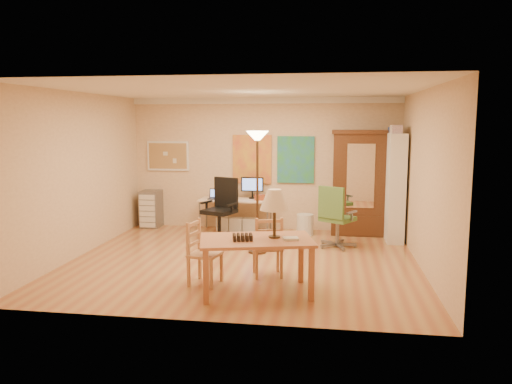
# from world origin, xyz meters

# --- Properties ---
(floor) EXTENTS (5.50, 5.50, 0.00)m
(floor) POSITION_xyz_m (0.00, 0.00, 0.00)
(floor) COLOR #A6613B
(floor) RESTS_ON ground
(crown_molding) EXTENTS (5.50, 0.08, 0.12)m
(crown_molding) POSITION_xyz_m (0.00, 2.46, 2.64)
(crown_molding) COLOR white
(crown_molding) RESTS_ON floor
(corkboard) EXTENTS (0.90, 0.04, 0.62)m
(corkboard) POSITION_xyz_m (-2.05, 2.47, 1.50)
(corkboard) COLOR #AC7A51
(corkboard) RESTS_ON floor
(art_panel_left) EXTENTS (0.80, 0.04, 1.00)m
(art_panel_left) POSITION_xyz_m (-0.25, 2.47, 1.45)
(art_panel_left) COLOR yellow
(art_panel_left) RESTS_ON floor
(art_panel_right) EXTENTS (0.75, 0.04, 0.95)m
(art_panel_right) POSITION_xyz_m (0.65, 2.47, 1.45)
(art_panel_right) COLOR teal
(art_panel_right) RESTS_ON floor
(dining_table) EXTENTS (1.60, 1.18, 1.35)m
(dining_table) POSITION_xyz_m (0.51, -1.43, 0.86)
(dining_table) COLOR #945430
(dining_table) RESTS_ON floor
(ladder_chair_back) EXTENTS (0.50, 0.48, 0.88)m
(ladder_chair_back) POSITION_xyz_m (0.49, -0.75, 0.41)
(ladder_chair_back) COLOR #AA724E
(ladder_chair_back) RESTS_ON floor
(ladder_chair_left) EXTENTS (0.46, 0.47, 0.88)m
(ladder_chair_left) POSITION_xyz_m (-0.35, -1.22, 0.41)
(ladder_chair_left) COLOR #AA724E
(ladder_chair_left) RESTS_ON floor
(torchiere_lamp) EXTENTS (0.38, 0.38, 2.06)m
(torchiere_lamp) POSITION_xyz_m (0.15, 0.53, 1.66)
(torchiere_lamp) COLOR #3E2919
(torchiere_lamp) RESTS_ON floor
(computer_desk) EXTENTS (1.46, 0.64, 1.10)m
(computer_desk) POSITION_xyz_m (-0.50, 2.15, 0.40)
(computer_desk) COLOR beige
(computer_desk) RESTS_ON floor
(office_chair_black) EXTENTS (0.71, 0.71, 1.16)m
(office_chair_black) POSITION_xyz_m (-0.70, 1.43, 0.31)
(office_chair_black) COLOR black
(office_chair_black) RESTS_ON floor
(office_chair_green) EXTENTS (0.69, 0.69, 1.11)m
(office_chair_green) POSITION_xyz_m (1.48, 1.09, 0.30)
(office_chair_green) COLOR slate
(office_chair_green) RESTS_ON floor
(drawer_cart) EXTENTS (0.39, 0.47, 0.78)m
(drawer_cart) POSITION_xyz_m (-2.38, 2.27, 0.39)
(drawer_cart) COLOR slate
(drawer_cart) RESTS_ON floor
(armoire) EXTENTS (1.12, 0.53, 2.06)m
(armoire) POSITION_xyz_m (1.93, 2.24, 0.90)
(armoire) COLOR #391B0F
(armoire) RESTS_ON floor
(bookshelf) EXTENTS (0.30, 0.80, 2.01)m
(bookshelf) POSITION_xyz_m (2.55, 1.80, 1.00)
(bookshelf) COLOR white
(bookshelf) RESTS_ON floor
(wastebin) EXTENTS (0.33, 0.33, 0.41)m
(wastebin) POSITION_xyz_m (0.88, 2.00, 0.21)
(wastebin) COLOR silver
(wastebin) RESTS_ON floor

